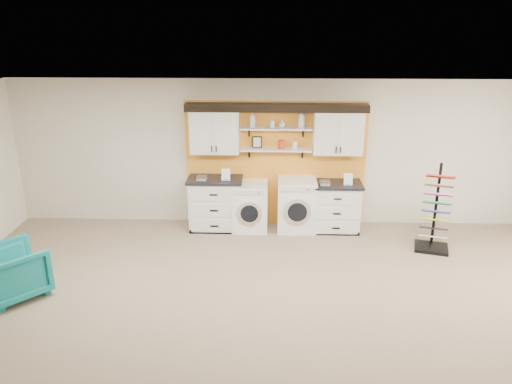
{
  "coord_description": "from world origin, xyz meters",
  "views": [
    {
      "loc": [
        -0.09,
        -5.17,
        3.94
      ],
      "look_at": [
        -0.32,
        2.3,
        1.23
      ],
      "focal_mm": 35.0,
      "sensor_mm": 36.0,
      "label": 1
    }
  ],
  "objects_px": {
    "base_cabinet_right": "(335,206)",
    "dryer": "(297,205)",
    "washer": "(250,206)",
    "base_cabinet_left": "(216,203)",
    "sample_rack": "(434,222)",
    "armchair": "(14,271)"
  },
  "relations": [
    {
      "from": "base_cabinet_right",
      "to": "armchair",
      "type": "height_order",
      "value": "base_cabinet_right"
    },
    {
      "from": "base_cabinet_right",
      "to": "base_cabinet_left",
      "type": "bearing_deg",
      "value": -180.0
    },
    {
      "from": "sample_rack",
      "to": "armchair",
      "type": "height_order",
      "value": "sample_rack"
    },
    {
      "from": "dryer",
      "to": "sample_rack",
      "type": "xyz_separation_m",
      "value": [
        2.35,
        -0.78,
        0.0
      ]
    },
    {
      "from": "armchair",
      "to": "dryer",
      "type": "bearing_deg",
      "value": -105.95
    },
    {
      "from": "washer",
      "to": "sample_rack",
      "type": "height_order",
      "value": "sample_rack"
    },
    {
      "from": "base_cabinet_left",
      "to": "base_cabinet_right",
      "type": "height_order",
      "value": "base_cabinet_left"
    },
    {
      "from": "armchair",
      "to": "sample_rack",
      "type": "bearing_deg",
      "value": -121.96
    },
    {
      "from": "base_cabinet_right",
      "to": "dryer",
      "type": "bearing_deg",
      "value": -179.73
    },
    {
      "from": "washer",
      "to": "dryer",
      "type": "height_order",
      "value": "dryer"
    },
    {
      "from": "dryer",
      "to": "armchair",
      "type": "distance_m",
      "value": 4.9
    },
    {
      "from": "base_cabinet_left",
      "to": "base_cabinet_right",
      "type": "bearing_deg",
      "value": 0.0
    },
    {
      "from": "washer",
      "to": "dryer",
      "type": "relative_size",
      "value": 0.92
    },
    {
      "from": "washer",
      "to": "base_cabinet_right",
      "type": "bearing_deg",
      "value": 0.12
    },
    {
      "from": "sample_rack",
      "to": "armchair",
      "type": "distance_m",
      "value": 6.79
    },
    {
      "from": "washer",
      "to": "dryer",
      "type": "xyz_separation_m",
      "value": [
        0.88,
        0.0,
        0.04
      ]
    },
    {
      "from": "base_cabinet_right",
      "to": "dryer",
      "type": "distance_m",
      "value": 0.73
    },
    {
      "from": "washer",
      "to": "sample_rack",
      "type": "xyz_separation_m",
      "value": [
        3.23,
        -0.78,
        0.04
      ]
    },
    {
      "from": "base_cabinet_right",
      "to": "dryer",
      "type": "xyz_separation_m",
      "value": [
        -0.73,
        -0.0,
        0.03
      ]
    },
    {
      "from": "base_cabinet_right",
      "to": "washer",
      "type": "distance_m",
      "value": 1.6
    },
    {
      "from": "sample_rack",
      "to": "base_cabinet_right",
      "type": "bearing_deg",
      "value": 169.66
    },
    {
      "from": "sample_rack",
      "to": "armchair",
      "type": "xyz_separation_m",
      "value": [
        -6.56,
        -1.72,
        -0.12
      ]
    }
  ]
}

